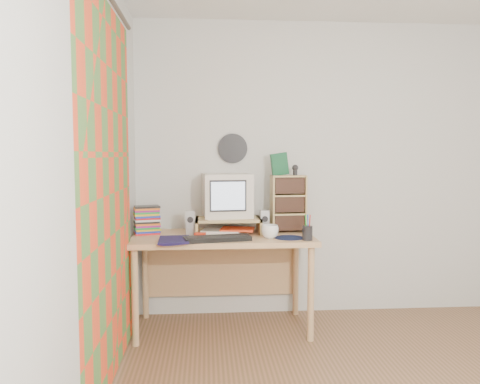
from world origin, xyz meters
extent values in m
plane|color=silver|center=(0.00, 1.75, 1.25)|extent=(3.50, 0.00, 3.50)
plane|color=silver|center=(-1.75, 0.00, 1.25)|extent=(0.00, 3.50, 3.50)
plane|color=#ED4521|center=(-1.71, 0.48, 1.15)|extent=(0.00, 2.20, 2.20)
cylinder|color=black|center=(-0.93, 1.73, 1.43)|extent=(0.25, 0.02, 0.25)
cube|color=tan|center=(-1.03, 1.38, 0.73)|extent=(1.40, 0.70, 0.04)
cube|color=tan|center=(-1.03, 1.71, 0.38)|extent=(1.33, 0.02, 0.41)
cylinder|color=tan|center=(-1.67, 1.09, 0.35)|extent=(0.05, 0.05, 0.71)
cylinder|color=tan|center=(-0.39, 1.09, 0.35)|extent=(0.05, 0.05, 0.71)
cylinder|color=tan|center=(-1.67, 1.67, 0.35)|extent=(0.05, 0.05, 0.71)
cylinder|color=tan|center=(-0.39, 1.67, 0.35)|extent=(0.05, 0.05, 0.71)
cube|color=tan|center=(-1.23, 1.48, 0.81)|extent=(0.02, 0.30, 0.12)
cube|color=tan|center=(-0.73, 1.48, 0.81)|extent=(0.02, 0.30, 0.12)
cube|color=tan|center=(-0.98, 1.48, 0.86)|extent=(0.52, 0.30, 0.02)
cube|color=beige|center=(-0.98, 1.53, 1.05)|extent=(0.41, 0.41, 0.35)
cube|color=#A4A5A9|center=(-1.28, 1.42, 0.84)|extent=(0.07, 0.07, 0.19)
cube|color=#A4A5A9|center=(-0.69, 1.44, 0.84)|extent=(0.07, 0.07, 0.19)
cube|color=black|center=(-1.08, 1.14, 0.77)|extent=(0.51, 0.26, 0.03)
cube|color=tan|center=(-0.49, 1.51, 0.98)|extent=(0.28, 0.16, 0.46)
imported|color=white|center=(-0.68, 1.22, 0.80)|extent=(0.15, 0.15, 0.10)
imported|color=#14103B|center=(-1.50, 1.11, 0.78)|extent=(0.27, 0.21, 0.05)
cylinder|color=black|center=(-0.53, 1.22, 0.75)|extent=(0.28, 0.28, 0.00)
cube|color=red|center=(-1.20, 1.26, 0.77)|extent=(0.09, 0.07, 0.04)
cube|color=#175331|center=(-0.56, 1.53, 1.30)|extent=(0.14, 0.07, 0.18)
camera|label=1|loc=(-1.16, -2.24, 1.38)|focal=35.00mm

